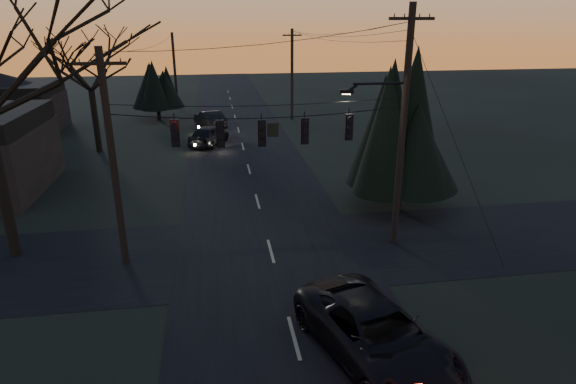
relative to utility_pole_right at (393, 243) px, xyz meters
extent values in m
cube|color=black|center=(-5.50, 10.00, 0.01)|extent=(8.00, 120.00, 0.02)
cube|color=black|center=(-5.50, 0.00, 0.01)|extent=(60.00, 7.00, 0.02)
cylinder|color=black|center=(-5.75, 0.00, 6.10)|extent=(11.50, 0.04, 0.04)
cylinder|color=black|center=(-16.19, 1.37, 2.92)|extent=(0.44, 0.44, 5.83)
cylinder|color=black|center=(1.60, 3.73, 0.80)|extent=(0.36, 0.36, 1.60)
cone|color=black|center=(1.60, 3.73, 4.29)|extent=(4.80, 4.80, 6.18)
cylinder|color=black|center=(-16.19, 18.19, 2.25)|extent=(0.44, 0.44, 4.51)
cylinder|color=black|center=(-12.89, 29.60, 0.80)|extent=(0.36, 0.36, 1.60)
cone|color=black|center=(-12.89, 29.60, 3.30)|extent=(3.90, 3.90, 4.20)
cube|color=black|center=(-25.50, 26.00, 1.60)|extent=(9.00, 7.00, 3.20)
imported|color=black|center=(-3.32, -7.28, 0.83)|extent=(4.32, 6.48, 1.65)
imported|color=black|center=(-8.06, 18.99, 0.79)|extent=(3.56, 4.99, 1.58)
imported|color=black|center=(-7.97, 25.38, 0.77)|extent=(3.11, 4.95, 1.54)
camera|label=1|loc=(-7.62, -18.40, 9.42)|focal=30.00mm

